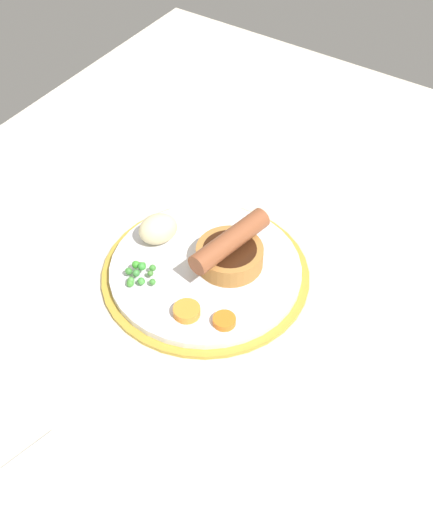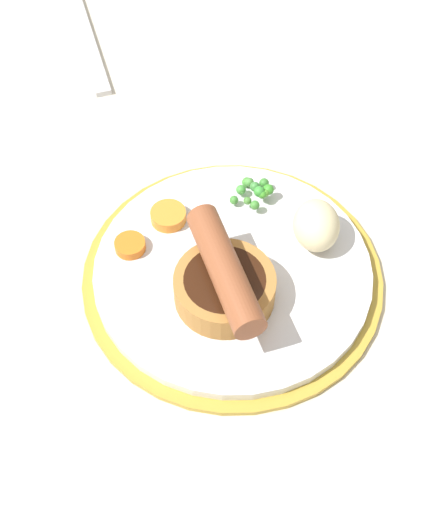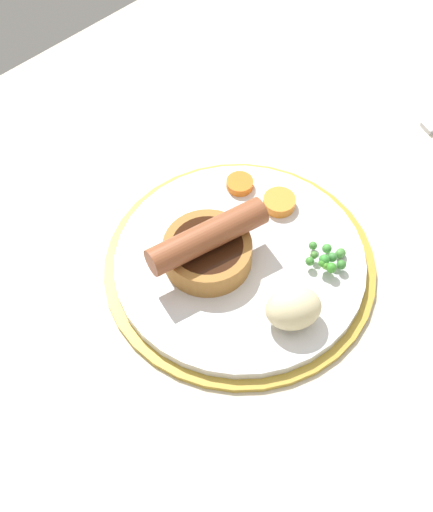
# 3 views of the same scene
# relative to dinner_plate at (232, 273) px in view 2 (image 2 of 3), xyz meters

# --- Properties ---
(dining_table) EXTENTS (1.10, 0.80, 0.03)m
(dining_table) POSITION_rel_dinner_plate_xyz_m (0.01, -0.03, -0.02)
(dining_table) COLOR beige
(dining_table) RESTS_ON ground
(dinner_plate) EXTENTS (0.25, 0.25, 0.01)m
(dinner_plate) POSITION_rel_dinner_plate_xyz_m (0.00, 0.00, 0.00)
(dinner_plate) COLOR #B79333
(dinner_plate) RESTS_ON dining_table
(sausage_pudding) EXTENTS (0.12, 0.08, 0.05)m
(sausage_pudding) POSITION_rel_dinner_plate_xyz_m (-0.02, 0.02, 0.03)
(sausage_pudding) COLOR #AD7538
(sausage_pudding) RESTS_ON dinner_plate
(pea_pile) EXTENTS (0.04, 0.04, 0.02)m
(pea_pile) POSITION_rel_dinner_plate_xyz_m (0.06, -0.06, 0.02)
(pea_pile) COLOR green
(pea_pile) RESTS_ON dinner_plate
(potato_chunk_0) EXTENTS (0.06, 0.06, 0.04)m
(potato_chunk_0) POSITION_rel_dinner_plate_xyz_m (-0.01, -0.08, 0.03)
(potato_chunk_0) COLOR beige
(potato_chunk_0) RESTS_ON dinner_plate
(carrot_slice_0) EXTENTS (0.04, 0.04, 0.01)m
(carrot_slice_0) POSITION_rel_dinner_plate_xyz_m (0.07, 0.02, 0.01)
(carrot_slice_0) COLOR orange
(carrot_slice_0) RESTS_ON dinner_plate
(carrot_slice_1) EXTENTS (0.03, 0.03, 0.01)m
(carrot_slice_1) POSITION_rel_dinner_plate_xyz_m (0.06, 0.07, 0.01)
(carrot_slice_1) COLOR orange
(carrot_slice_1) RESTS_ON dinner_plate
(fork) EXTENTS (0.18, 0.05, 0.01)m
(fork) POSITION_rel_dinner_plate_xyz_m (0.35, -0.02, -0.00)
(fork) COLOR silver
(fork) RESTS_ON dining_table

